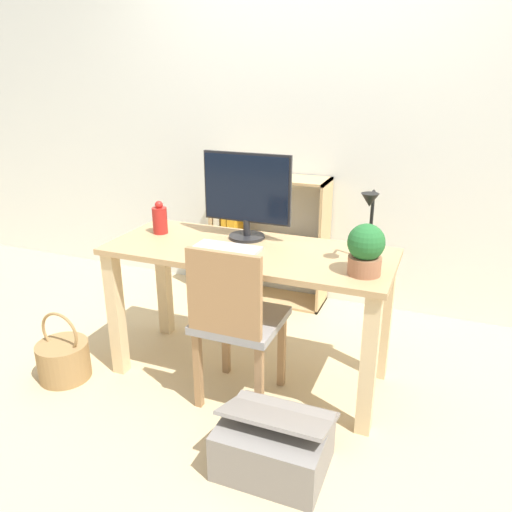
{
  "coord_description": "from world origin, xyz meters",
  "views": [
    {
      "loc": [
        0.92,
        -2.21,
        1.59
      ],
      "look_at": [
        0.0,
        0.1,
        0.67
      ],
      "focal_mm": 35.0,
      "sensor_mm": 36.0,
      "label": 1
    }
  ],
  "objects_px": {
    "keyboard": "(227,248)",
    "basket": "(64,359)",
    "monitor": "(247,192)",
    "desk_lamp": "(369,221)",
    "bookshelf": "(250,239)",
    "chair": "(236,319)",
    "potted_plant": "(366,249)",
    "vase": "(160,219)",
    "storage_box": "(274,444)"
  },
  "relations": [
    {
      "from": "chair",
      "to": "storage_box",
      "type": "relative_size",
      "value": 1.88
    },
    {
      "from": "basket",
      "to": "storage_box",
      "type": "distance_m",
      "value": 1.31
    },
    {
      "from": "potted_plant",
      "to": "storage_box",
      "type": "bearing_deg",
      "value": -116.2
    },
    {
      "from": "storage_box",
      "to": "desk_lamp",
      "type": "bearing_deg",
      "value": 69.97
    },
    {
      "from": "potted_plant",
      "to": "bookshelf",
      "type": "xyz_separation_m",
      "value": [
        -1.0,
        1.09,
        -0.41
      ]
    },
    {
      "from": "monitor",
      "to": "vase",
      "type": "xyz_separation_m",
      "value": [
        -0.48,
        -0.1,
        -0.17
      ]
    },
    {
      "from": "storage_box",
      "to": "potted_plant",
      "type": "bearing_deg",
      "value": 63.8
    },
    {
      "from": "potted_plant",
      "to": "basket",
      "type": "height_order",
      "value": "potted_plant"
    },
    {
      "from": "potted_plant",
      "to": "vase",
      "type": "bearing_deg",
      "value": 171.23
    },
    {
      "from": "basket",
      "to": "chair",
      "type": "bearing_deg",
      "value": 8.89
    },
    {
      "from": "desk_lamp",
      "to": "vase",
      "type": "bearing_deg",
      "value": 177.74
    },
    {
      "from": "monitor",
      "to": "keyboard",
      "type": "relative_size",
      "value": 1.44
    },
    {
      "from": "monitor",
      "to": "keyboard",
      "type": "height_order",
      "value": "monitor"
    },
    {
      "from": "keyboard",
      "to": "storage_box",
      "type": "bearing_deg",
      "value": -50.39
    },
    {
      "from": "monitor",
      "to": "desk_lamp",
      "type": "bearing_deg",
      "value": -12.21
    },
    {
      "from": "chair",
      "to": "basket",
      "type": "bearing_deg",
      "value": -162.72
    },
    {
      "from": "desk_lamp",
      "to": "chair",
      "type": "xyz_separation_m",
      "value": [
        -0.55,
        -0.27,
        -0.48
      ]
    },
    {
      "from": "monitor",
      "to": "basket",
      "type": "distance_m",
      "value": 1.35
    },
    {
      "from": "bookshelf",
      "to": "chair",
      "type": "bearing_deg",
      "value": -70.55
    },
    {
      "from": "vase",
      "to": "basket",
      "type": "relative_size",
      "value": 0.47
    },
    {
      "from": "vase",
      "to": "storage_box",
      "type": "xyz_separation_m",
      "value": [
        0.92,
        -0.67,
        -0.7
      ]
    },
    {
      "from": "monitor",
      "to": "potted_plant",
      "type": "relative_size",
      "value": 2.1
    },
    {
      "from": "monitor",
      "to": "desk_lamp",
      "type": "relative_size",
      "value": 1.41
    },
    {
      "from": "vase",
      "to": "chair",
      "type": "xyz_separation_m",
      "value": [
        0.6,
        -0.32,
        -0.35
      ]
    },
    {
      "from": "keyboard",
      "to": "basket",
      "type": "distance_m",
      "value": 1.11
    },
    {
      "from": "keyboard",
      "to": "desk_lamp",
      "type": "xyz_separation_m",
      "value": [
        0.69,
        0.07,
        0.2
      ]
    },
    {
      "from": "bookshelf",
      "to": "desk_lamp",
      "type": "bearing_deg",
      "value": -44.02
    },
    {
      "from": "desk_lamp",
      "to": "potted_plant",
      "type": "bearing_deg",
      "value": -84.23
    },
    {
      "from": "bookshelf",
      "to": "storage_box",
      "type": "bearing_deg",
      "value": -64.28
    },
    {
      "from": "vase",
      "to": "chair",
      "type": "relative_size",
      "value": 0.22
    },
    {
      "from": "chair",
      "to": "desk_lamp",
      "type": "bearing_deg",
      "value": 34.73
    },
    {
      "from": "desk_lamp",
      "to": "keyboard",
      "type": "bearing_deg",
      "value": -174.42
    },
    {
      "from": "potted_plant",
      "to": "basket",
      "type": "relative_size",
      "value": 0.59
    },
    {
      "from": "chair",
      "to": "keyboard",
      "type": "bearing_deg",
      "value": 131.35
    },
    {
      "from": "chair",
      "to": "basket",
      "type": "height_order",
      "value": "chair"
    },
    {
      "from": "basket",
      "to": "monitor",
      "type": "bearing_deg",
      "value": 33.76
    },
    {
      "from": "basket",
      "to": "keyboard",
      "type": "bearing_deg",
      "value": 23.28
    },
    {
      "from": "desk_lamp",
      "to": "potted_plant",
      "type": "height_order",
      "value": "desk_lamp"
    },
    {
      "from": "desk_lamp",
      "to": "bookshelf",
      "type": "height_order",
      "value": "desk_lamp"
    },
    {
      "from": "desk_lamp",
      "to": "basket",
      "type": "distance_m",
      "value": 1.79
    },
    {
      "from": "keyboard",
      "to": "potted_plant",
      "type": "bearing_deg",
      "value": -5.44
    },
    {
      "from": "chair",
      "to": "potted_plant",
      "type": "bearing_deg",
      "value": 22.27
    },
    {
      "from": "storage_box",
      "to": "chair",
      "type": "bearing_deg",
      "value": 133.04
    },
    {
      "from": "bookshelf",
      "to": "monitor",
      "type": "bearing_deg",
      "value": -68.46
    },
    {
      "from": "bookshelf",
      "to": "storage_box",
      "type": "height_order",
      "value": "bookshelf"
    },
    {
      "from": "monitor",
      "to": "bookshelf",
      "type": "distance_m",
      "value": 1.03
    },
    {
      "from": "desk_lamp",
      "to": "chair",
      "type": "relative_size",
      "value": 0.4
    },
    {
      "from": "bookshelf",
      "to": "storage_box",
      "type": "distance_m",
      "value": 1.78
    },
    {
      "from": "potted_plant",
      "to": "chair",
      "type": "relative_size",
      "value": 0.27
    },
    {
      "from": "monitor",
      "to": "bookshelf",
      "type": "xyz_separation_m",
      "value": [
        -0.32,
        0.81,
        -0.55
      ]
    }
  ]
}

